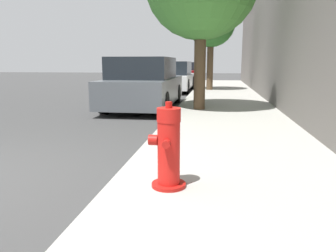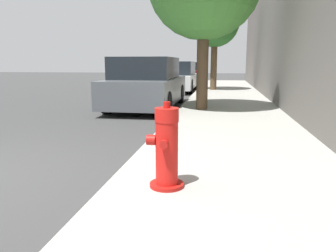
# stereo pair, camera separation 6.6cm
# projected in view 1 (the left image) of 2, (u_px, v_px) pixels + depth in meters

# --- Properties ---
(sidewalk_slab) EXTENTS (2.65, 40.00, 0.13)m
(sidewalk_slab) POSITION_uv_depth(u_px,v_px,m) (242.00, 198.00, 3.10)
(sidewalk_slab) COLOR #99968E
(sidewalk_slab) RESTS_ON ground_plane
(fire_hydrant) EXTENTS (0.36, 0.36, 0.83)m
(fire_hydrant) POSITION_uv_depth(u_px,v_px,m) (168.00, 149.00, 3.14)
(fire_hydrant) COLOR #A91511
(fire_hydrant) RESTS_ON sidewalk_slab
(parked_car_near) EXTENTS (1.79, 4.28, 1.47)m
(parked_car_near) POSITION_uv_depth(u_px,v_px,m) (144.00, 84.00, 9.59)
(parked_car_near) COLOR #4C5156
(parked_car_near) RESTS_ON ground_plane
(parked_car_mid) EXTENTS (1.73, 4.37, 1.37)m
(parked_car_mid) POSITION_uv_depth(u_px,v_px,m) (173.00, 77.00, 15.31)
(parked_car_mid) COLOR silver
(parked_car_mid) RESTS_ON ground_plane
(parked_car_far) EXTENTS (1.81, 4.10, 1.35)m
(parked_car_far) POSITION_uv_depth(u_px,v_px,m) (183.00, 73.00, 21.45)
(parked_car_far) COLOR maroon
(parked_car_far) RESTS_ON ground_plane
(street_tree_far) EXTENTS (2.11, 2.11, 3.96)m
(street_tree_far) POSITION_uv_depth(u_px,v_px,m) (211.00, 23.00, 14.17)
(street_tree_far) COLOR brown
(street_tree_far) RESTS_ON sidewalk_slab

